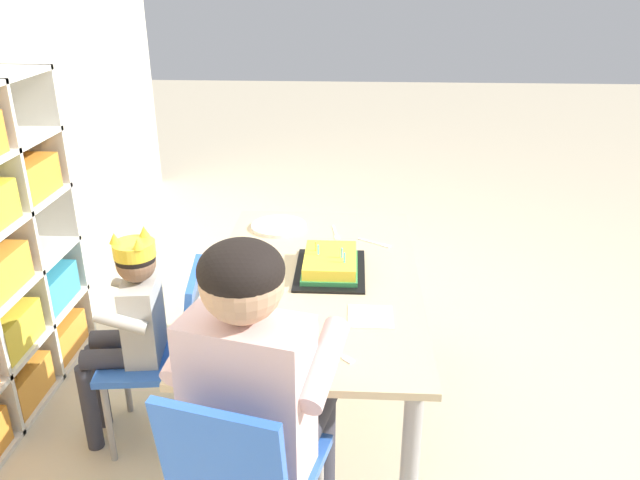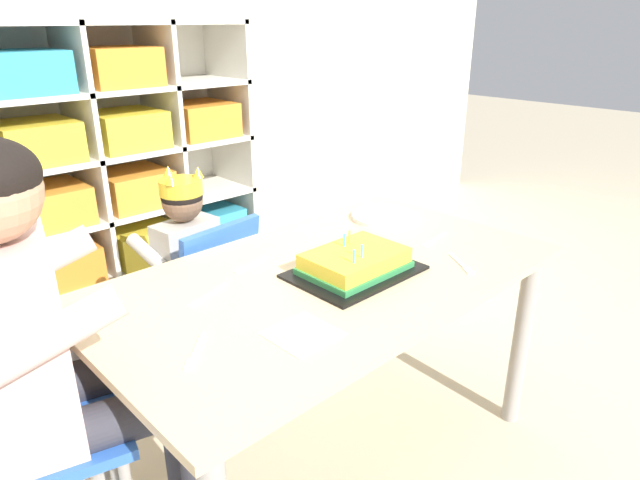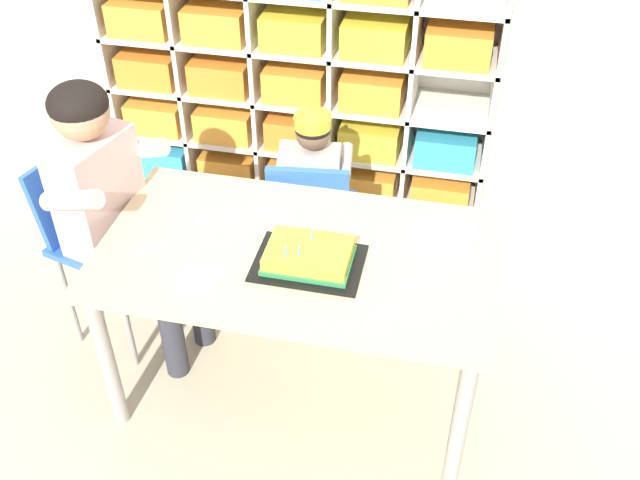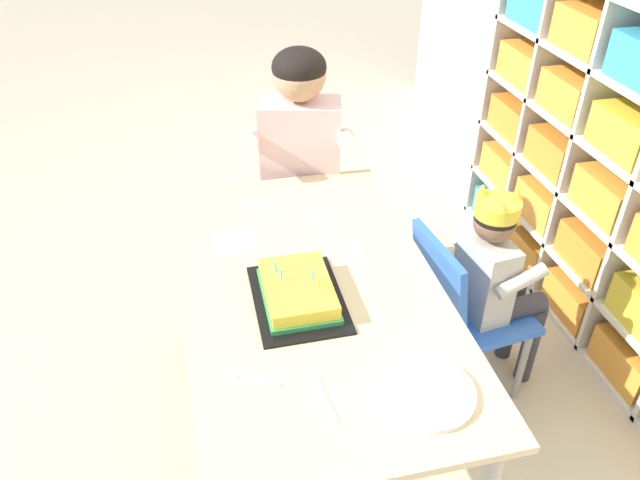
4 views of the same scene
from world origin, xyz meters
The scene contains 14 objects.
ground centered at (0.00, 0.00, 0.00)m, with size 16.00×16.00×0.00m, color beige.
activity_table centered at (0.00, 0.00, 0.54)m, with size 1.27×0.72×0.63m.
classroom_chair_blue centered at (-0.08, 0.52, 0.38)m, with size 0.37×0.40×0.67m.
child_with_crown centered at (-0.09, 0.64, 0.51)m, with size 0.31×0.32×0.82m.
classroom_chair_adult_side centered at (-0.79, 0.13, 0.47)m, with size 0.42×0.40×0.76m.
adult_helper_seated centered at (-0.67, 0.10, 0.67)m, with size 0.47×0.45×1.08m.
birthday_cake_on_tray centered at (0.05, -0.05, 0.65)m, with size 0.34×0.24×0.10m.
paper_plate_stack centered at (0.44, 0.18, 0.64)m, with size 0.23×0.23×0.01m, color white.
paper_napkin_square centered at (-0.26, -0.19, 0.63)m, with size 0.14×0.14×0.00m, color white.
fork_scattered_mid_table centered at (0.39, -0.06, 0.63)m, with size 0.14×0.04×0.00m.
fork_by_napkin centered at (-0.31, 0.10, 0.63)m, with size 0.14×0.06×0.00m.
fork_near_child_seat centered at (-0.47, -0.10, 0.63)m, with size 0.11×0.11×0.00m.
fork_near_cake_tray centered at (-0.13, 0.18, 0.63)m, with size 0.12×0.04×0.00m.
fork_beside_plate_stack centered at (0.30, -0.22, 0.63)m, with size 0.09×0.13×0.00m.
Camera 1 is at (-1.94, -0.12, 1.61)m, focal length 35.31 mm.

